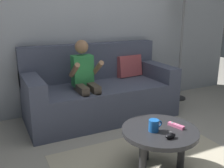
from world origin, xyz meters
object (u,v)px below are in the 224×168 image
couch (100,92)px  person_seated_on_couch (85,78)px  coffee_table (159,135)px  game_remote_pink_near_edge (176,126)px  coffee_mug (154,125)px  nunchuk_black (170,136)px

couch → person_seated_on_couch: (-0.26, -0.19, 0.25)m
coffee_table → game_remote_pink_near_edge: size_ratio=4.25×
couch → coffee_mug: bearing=-94.8°
game_remote_pink_near_edge → nunchuk_black: 0.22m
nunchuk_black → coffee_mug: size_ratio=0.77×
couch → nunchuk_black: bearing=-92.8°
couch → coffee_mug: size_ratio=15.32×
game_remote_pink_near_edge → coffee_mug: coffee_mug is taller
person_seated_on_couch → couch: bearing=36.1°
coffee_table → nunchuk_black: nunchuk_black is taller
coffee_table → nunchuk_black: bearing=-98.8°
person_seated_on_couch → game_remote_pink_near_edge: size_ratio=6.80×
coffee_table → coffee_mug: 0.13m
couch → person_seated_on_couch: bearing=-143.9°
couch → coffee_table: size_ratio=2.94×
coffee_mug → game_remote_pink_near_edge: bearing=-4.9°
person_seated_on_couch → coffee_table: 1.17m
coffee_mug → person_seated_on_couch: bearing=97.2°
game_remote_pink_near_edge → nunchuk_black: bearing=-140.4°
game_remote_pink_near_edge → coffee_table: bearing=166.9°
couch → coffee_table: 1.31m
nunchuk_black → coffee_table: bearing=81.2°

